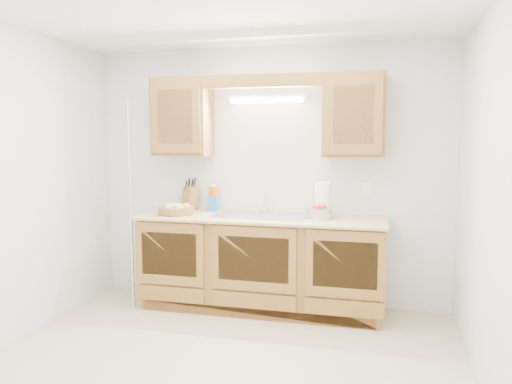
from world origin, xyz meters
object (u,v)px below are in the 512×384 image
(paper_towel, at_px, (323,200))
(fruit_basket, at_px, (176,209))
(knife_block, at_px, (190,198))
(apple_bowl, at_px, (319,212))

(paper_towel, bearing_deg, fruit_basket, -171.96)
(fruit_basket, bearing_deg, paper_towel, 8.04)
(knife_block, bearing_deg, fruit_basket, -76.63)
(paper_towel, bearing_deg, knife_block, 176.41)
(fruit_basket, height_order, apple_bowl, apple_bowl)
(fruit_basket, distance_m, knife_block, 0.29)
(knife_block, relative_size, paper_towel, 0.91)
(knife_block, xyz_separation_m, apple_bowl, (1.32, -0.19, -0.07))
(fruit_basket, height_order, knife_block, knife_block)
(paper_towel, height_order, apple_bowl, paper_towel)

